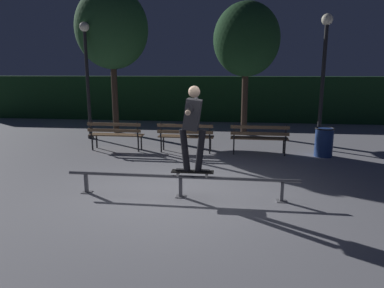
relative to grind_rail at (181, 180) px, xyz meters
name	(u,v)px	position (x,y,z in m)	size (l,w,h in m)	color
ground_plane	(182,195)	(0.00, 0.11, -0.33)	(90.00, 90.00, 0.00)	gray
hedge_backdrop	(216,98)	(0.00, 10.50, 0.71)	(24.00, 1.20, 2.07)	#193D1E
grind_rail	(181,180)	(0.00, 0.00, 0.00)	(4.35, 0.18, 0.42)	slate
skateboard	(193,172)	(0.22, 0.00, 0.16)	(0.78, 0.21, 0.09)	black
skateboarder	(193,122)	(0.23, 0.00, 1.10)	(0.62, 1.41, 1.56)	black
park_bench_leftmost	(116,133)	(-2.52, 3.62, 0.21)	(1.60, 0.42, 0.88)	black
park_bench_left_center	(186,134)	(-0.43, 3.62, 0.21)	(1.60, 0.42, 0.88)	black
park_bench_right_center	(259,136)	(1.65, 3.62, 0.21)	(1.60, 0.42, 0.88)	black
tree_behind_benches	(246,40)	(1.28, 6.81, 3.06)	(2.35, 2.35, 4.70)	#3D2D23
tree_far_left	(112,29)	(-3.58, 6.64, 3.48)	(2.63, 2.63, 5.27)	#3D2D23
lamp_post_right	(324,65)	(3.47, 4.59, 2.15)	(0.32, 0.32, 3.90)	black
lamp_post_left	(87,66)	(-4.04, 5.33, 2.15)	(0.32, 0.32, 3.90)	black
trash_can	(324,142)	(3.41, 3.63, 0.08)	(0.52, 0.52, 0.80)	navy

